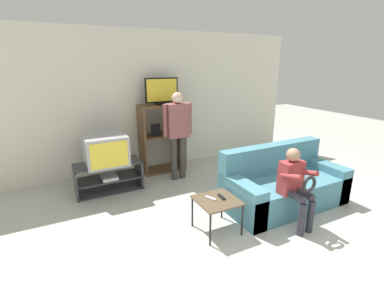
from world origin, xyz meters
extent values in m
cube|color=silver|center=(0.00, 3.71, 1.30)|extent=(6.40, 0.06, 2.60)
cube|color=#38383D|center=(-0.95, 2.97, 0.01)|extent=(1.04, 0.45, 0.02)
cube|color=#38383D|center=(-0.95, 2.97, 0.21)|extent=(1.01, 0.45, 0.02)
cube|color=#38383D|center=(-0.95, 2.97, 0.47)|extent=(1.04, 0.45, 0.02)
cube|color=#38383D|center=(-1.46, 2.97, 0.24)|extent=(0.03, 0.45, 0.47)
cube|color=#38383D|center=(-0.45, 2.97, 0.24)|extent=(0.03, 0.45, 0.47)
cube|color=silver|center=(-0.95, 2.91, 0.25)|extent=(0.24, 0.28, 0.05)
cube|color=#9E9EA3|center=(-0.97, 2.97, 0.71)|extent=(0.63, 0.66, 0.47)
cube|color=yellow|center=(-0.97, 2.64, 0.71)|extent=(0.55, 0.01, 0.39)
cube|color=brown|center=(-0.23, 3.42, 0.64)|extent=(0.03, 0.44, 1.28)
cube|color=brown|center=(0.55, 3.42, 0.64)|extent=(0.03, 0.44, 1.28)
cube|color=brown|center=(0.16, 3.42, 0.02)|extent=(0.75, 0.44, 0.03)
cube|color=brown|center=(0.16, 3.42, 0.70)|extent=(0.75, 0.44, 0.03)
cube|color=brown|center=(0.16, 3.42, 1.26)|extent=(0.75, 0.44, 0.03)
cube|color=black|center=(0.02, 3.35, 0.83)|extent=(0.18, 0.04, 0.22)
cube|color=black|center=(0.18, 3.42, 1.30)|extent=(0.22, 0.20, 0.04)
cube|color=black|center=(0.18, 3.42, 1.54)|extent=(0.62, 0.04, 0.45)
cube|color=yellow|center=(0.18, 3.40, 1.54)|extent=(0.57, 0.01, 0.40)
cube|color=brown|center=(0.01, 1.19, 0.42)|extent=(0.49, 0.49, 0.02)
cylinder|color=black|center=(-0.22, 0.97, 0.20)|extent=(0.02, 0.02, 0.41)
cylinder|color=black|center=(0.23, 0.97, 0.20)|extent=(0.02, 0.02, 0.41)
cylinder|color=black|center=(-0.22, 1.42, 0.20)|extent=(0.02, 0.02, 0.41)
cylinder|color=black|center=(0.23, 1.42, 0.20)|extent=(0.02, 0.02, 0.41)
cube|color=black|center=(0.08, 1.21, 0.44)|extent=(0.04, 0.15, 0.02)
cube|color=silver|center=(-0.06, 1.24, 0.44)|extent=(0.10, 0.14, 0.02)
cube|color=teal|center=(1.24, 1.31, 0.21)|extent=(1.80, 0.83, 0.42)
cube|color=teal|center=(1.24, 1.62, 0.63)|extent=(1.80, 0.20, 0.43)
cube|color=teal|center=(0.45, 1.31, 0.27)|extent=(0.22, 0.83, 0.54)
cube|color=teal|center=(2.03, 1.31, 0.27)|extent=(0.22, 0.83, 0.54)
cylinder|color=#3D3833|center=(0.18, 2.91, 0.39)|extent=(0.11, 0.11, 0.78)
cylinder|color=#3D3833|center=(0.34, 2.91, 0.39)|extent=(0.11, 0.11, 0.78)
cube|color=#8C4C4C|center=(0.26, 2.91, 1.07)|extent=(0.38, 0.20, 0.58)
cylinder|color=#8C4C4C|center=(0.03, 2.91, 1.08)|extent=(0.08, 0.08, 0.55)
cylinder|color=#8C4C4C|center=(0.49, 2.91, 1.08)|extent=(0.08, 0.08, 0.55)
sphere|color=beige|center=(0.26, 2.91, 1.45)|extent=(0.19, 0.19, 0.19)
cylinder|color=#2D2D38|center=(0.86, 0.65, 0.21)|extent=(0.08, 0.08, 0.42)
cylinder|color=#2D2D38|center=(1.01, 0.65, 0.21)|extent=(0.08, 0.08, 0.42)
cylinder|color=#2D2D38|center=(0.86, 0.80, 0.46)|extent=(0.09, 0.30, 0.09)
cylinder|color=#2D2D38|center=(1.01, 0.80, 0.46)|extent=(0.09, 0.30, 0.09)
cube|color=#993333|center=(0.94, 0.95, 0.63)|extent=(0.30, 0.17, 0.43)
cylinder|color=#993333|center=(0.80, 0.82, 0.71)|extent=(0.06, 0.31, 0.14)
cylinder|color=#993333|center=(1.07, 0.82, 0.71)|extent=(0.06, 0.31, 0.14)
sphere|color=#A37A5B|center=(0.94, 0.95, 0.93)|extent=(0.17, 0.17, 0.17)
torus|color=black|center=(0.94, 0.67, 0.65)|extent=(0.21, 0.04, 0.21)
camera|label=1|loc=(-1.64, -1.37, 2.02)|focal=26.00mm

